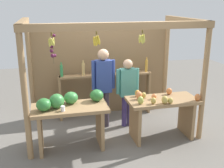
# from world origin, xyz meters

# --- Properties ---
(ground_plane) EXTENTS (12.00, 12.00, 0.00)m
(ground_plane) POSITION_xyz_m (0.00, 0.00, 0.00)
(ground_plane) COLOR slate
(ground_plane) RESTS_ON ground
(market_stall) EXTENTS (3.28, 1.82, 2.24)m
(market_stall) POSITION_xyz_m (-0.01, 0.40, 1.30)
(market_stall) COLOR #99754C
(market_stall) RESTS_ON ground
(fruit_counter_left) EXTENTS (1.34, 0.65, 1.05)m
(fruit_counter_left) POSITION_xyz_m (-0.88, -0.62, 0.69)
(fruit_counter_left) COLOR #99754C
(fruit_counter_left) RESTS_ON ground
(fruit_counter_right) EXTENTS (1.33, 0.65, 0.95)m
(fruit_counter_right) POSITION_xyz_m (0.85, -0.65, 0.60)
(fruit_counter_right) COLOR #99754C
(fruit_counter_right) RESTS_ON ground
(bottle_shelf_unit) EXTENTS (2.10, 0.22, 1.34)m
(bottle_shelf_unit) POSITION_xyz_m (0.04, 0.64, 0.78)
(bottle_shelf_unit) COLOR #99754C
(bottle_shelf_unit) RESTS_ON ground
(vendor_man) EXTENTS (0.48, 0.23, 1.66)m
(vendor_man) POSITION_xyz_m (-0.12, 0.07, 1.00)
(vendor_man) COLOR #423946
(vendor_man) RESTS_ON ground
(vendor_woman) EXTENTS (0.48, 0.20, 1.45)m
(vendor_woman) POSITION_xyz_m (0.37, 0.01, 0.85)
(vendor_woman) COLOR #3D316C
(vendor_woman) RESTS_ON ground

